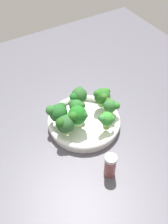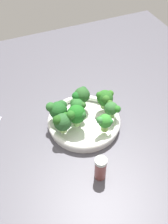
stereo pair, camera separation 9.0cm
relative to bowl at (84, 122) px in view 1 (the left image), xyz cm
name	(u,v)px [view 1 (the left image)]	position (x,y,z in cm)	size (l,w,h in cm)	color
ground_plane	(83,134)	(-2.28, 1.75, -2.97)	(130.00, 130.00, 2.50)	#4F4E57
bowl	(84,122)	(0.00, 0.00, 0.00)	(23.76, 23.76, 3.38)	white
broccoli_floret_0	(106,119)	(-6.82, -3.82, 5.45)	(4.39, 4.98, 6.13)	#83B650
broccoli_floret_1	(79,95)	(6.33, -1.73, 5.96)	(5.40, 6.20, 7.00)	#9CD564
broccoli_floret_2	(102,96)	(2.24, -8.36, 5.67)	(5.52, 6.04, 6.67)	#99D26B
broccoli_floret_3	(76,107)	(2.91, 1.06, 5.08)	(4.85, 4.85, 5.84)	#8FC95F
broccoli_floret_4	(111,107)	(-2.71, -8.51, 5.02)	(5.11, 4.68, 5.66)	#79B357
broccoli_floret_5	(58,112)	(3.19, 7.49, 5.70)	(5.75, 6.83, 6.84)	#98DA70
broccoli_floret_6	(64,123)	(-1.79, 7.98, 5.65)	(5.47, 5.81, 6.90)	#A2D272
broccoli_floret_7	(77,115)	(-1.40, 3.18, 6.07)	(5.89, 6.48, 7.39)	#8ECC6A
pepper_shaker	(110,166)	(-19.52, 3.33, 2.29)	(3.38, 3.38, 7.92)	brown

